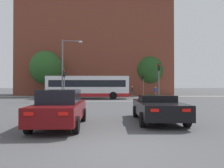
# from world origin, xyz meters

# --- Properties ---
(ground_plane) EXTENTS (400.00, 400.00, 0.00)m
(ground_plane) POSITION_xyz_m (0.00, 0.00, 0.00)
(ground_plane) COLOR #474749
(stop_line_strip) EXTENTS (8.29, 0.30, 0.01)m
(stop_line_strip) POSITION_xyz_m (0.00, 19.17, 0.00)
(stop_line_strip) COLOR silver
(stop_line_strip) RESTS_ON ground_plane
(far_pavement) EXTENTS (69.21, 2.50, 0.01)m
(far_pavement) POSITION_xyz_m (0.00, 31.26, 0.01)
(far_pavement) COLOR gray
(far_pavement) RESTS_ON ground_plane
(brick_civic_building) EXTENTS (30.33, 10.66, 27.18)m
(brick_civic_building) POSITION_xyz_m (-2.51, 39.51, 10.22)
(brick_civic_building) COLOR brown
(brick_civic_building) RESTS_ON ground_plane
(car_saloon_left) EXTENTS (1.97, 4.58, 1.57)m
(car_saloon_left) POSITION_xyz_m (-2.29, 3.47, 0.79)
(car_saloon_left) COLOR #600C0F
(car_saloon_left) RESTS_ON ground_plane
(car_roadster_right) EXTENTS (2.17, 4.83, 1.28)m
(car_roadster_right) POSITION_xyz_m (2.17, 4.72, 0.68)
(car_roadster_right) COLOR black
(car_roadster_right) RESTS_ON ground_plane
(bus_crossing_lead) EXTENTS (10.98, 2.64, 3.08)m
(bus_crossing_lead) POSITION_xyz_m (-2.90, 23.83, 1.65)
(bus_crossing_lead) COLOR silver
(bus_crossing_lead) RESTS_ON ground_plane
(traffic_light_far_right) EXTENTS (0.26, 0.31, 3.72)m
(traffic_light_far_right) POSITION_xyz_m (5.77, 30.52, 2.53)
(traffic_light_far_right) COLOR slate
(traffic_light_far_right) RESTS_ON ground_plane
(traffic_light_near_right) EXTENTS (0.26, 0.31, 4.35)m
(traffic_light_near_right) POSITION_xyz_m (5.72, 19.28, 2.92)
(traffic_light_near_right) COLOR slate
(traffic_light_near_right) RESTS_ON ground_plane
(traffic_light_near_left) EXTENTS (0.26, 0.31, 3.62)m
(traffic_light_near_left) POSITION_xyz_m (-5.26, 19.42, 2.46)
(traffic_light_near_left) COLOR slate
(traffic_light_near_left) RESTS_ON ground_plane
(street_lamp_junction) EXTENTS (2.42, 0.36, 7.19)m
(street_lamp_junction) POSITION_xyz_m (-5.11, 19.76, 4.43)
(street_lamp_junction) COLOR slate
(street_lamp_junction) RESTS_ON ground_plane
(pedestrian_waiting) EXTENTS (0.25, 0.41, 1.77)m
(pedestrian_waiting) POSITION_xyz_m (3.99, 31.32, 1.04)
(pedestrian_waiting) COLOR brown
(pedestrian_waiting) RESTS_ON ground_plane
(pedestrian_walking_east) EXTENTS (0.45, 0.32, 1.62)m
(pedestrian_walking_east) POSITION_xyz_m (8.08, 31.76, 0.94)
(pedestrian_walking_east) COLOR brown
(pedestrian_walking_east) RESTS_ON ground_plane
(pedestrian_walking_west) EXTENTS (0.28, 0.43, 1.62)m
(pedestrian_walking_west) POSITION_xyz_m (1.89, 31.68, 0.95)
(pedestrian_walking_west) COLOR brown
(pedestrian_walking_west) RESTS_ON ground_plane
(tree_by_building) EXTENTS (5.59, 5.59, 7.91)m
(tree_by_building) POSITION_xyz_m (-11.00, 32.43, 4.97)
(tree_by_building) COLOR #4C3823
(tree_by_building) RESTS_ON ground_plane
(tree_kerbside) EXTENTS (5.50, 5.50, 7.66)m
(tree_kerbside) POSITION_xyz_m (7.70, 35.71, 4.77)
(tree_kerbside) COLOR #4C3823
(tree_kerbside) RESTS_ON ground_plane
(tree_distant) EXTENTS (3.72, 3.72, 5.80)m
(tree_distant) POSITION_xyz_m (-9.65, 34.23, 3.84)
(tree_distant) COLOR #4C3823
(tree_distant) RESTS_ON ground_plane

